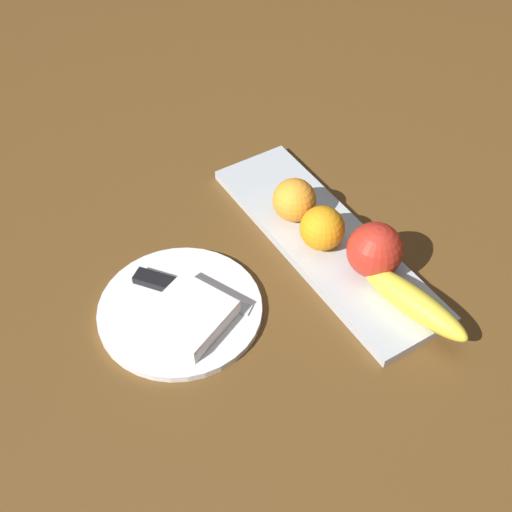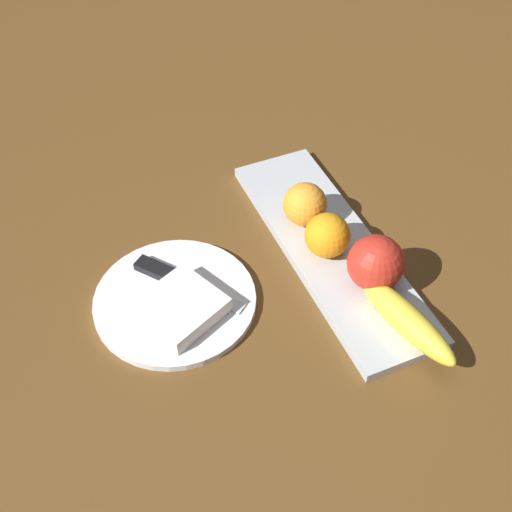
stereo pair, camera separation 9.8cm
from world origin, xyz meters
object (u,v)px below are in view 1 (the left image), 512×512
(apple, at_px, (375,250))
(banana, at_px, (413,301))
(fruit_tray, at_px, (325,241))
(orange_near_apple, at_px, (322,228))
(knife, at_px, (173,286))
(folded_napkin, at_px, (189,316))
(orange_near_banana, at_px, (294,200))
(dinner_plate, at_px, (180,310))

(apple, distance_m, banana, 0.09)
(fruit_tray, bearing_deg, orange_near_apple, -63.94)
(orange_near_apple, distance_m, knife, 0.24)
(banana, bearing_deg, fruit_tray, 173.72)
(apple, height_order, knife, apple)
(fruit_tray, height_order, folded_napkin, folded_napkin)
(banana, relative_size, orange_near_banana, 2.62)
(fruit_tray, relative_size, knife, 2.91)
(fruit_tray, distance_m, banana, 0.18)
(apple, height_order, orange_near_apple, apple)
(fruit_tray, relative_size, apple, 5.52)
(banana, bearing_deg, folded_napkin, -130.37)
(orange_near_apple, bearing_deg, folded_napkin, -84.80)
(orange_near_banana, relative_size, folded_napkin, 0.66)
(fruit_tray, distance_m, orange_near_banana, 0.08)
(folded_napkin, bearing_deg, orange_near_banana, 111.76)
(folded_napkin, bearing_deg, fruit_tray, 96.56)
(knife, bearing_deg, banana, 13.06)
(knife, bearing_deg, orange_near_apple, 41.87)
(orange_near_apple, xyz_separation_m, knife, (-0.04, -0.23, -0.03))
(banana, distance_m, folded_napkin, 0.31)
(apple, relative_size, dinner_plate, 0.35)
(banana, xyz_separation_m, orange_near_banana, (-0.25, -0.03, 0.01))
(banana, height_order, orange_near_banana, orange_near_banana)
(dinner_plate, bearing_deg, fruit_tray, 90.00)
(knife, bearing_deg, folded_napkin, -45.09)
(apple, distance_m, orange_near_apple, 0.09)
(orange_near_apple, relative_size, folded_napkin, 0.65)
(orange_near_apple, bearing_deg, banana, 10.26)
(orange_near_banana, height_order, dinner_plate, orange_near_banana)
(apple, bearing_deg, knife, -115.36)
(apple, distance_m, knife, 0.30)
(apple, relative_size, knife, 0.53)
(fruit_tray, distance_m, folded_napkin, 0.26)
(dinner_plate, distance_m, knife, 0.04)
(apple, xyz_separation_m, orange_near_banana, (-0.16, -0.03, -0.01))
(dinner_plate, bearing_deg, orange_near_apple, 88.20)
(orange_near_apple, distance_m, orange_near_banana, 0.07)
(orange_near_banana, bearing_deg, folded_napkin, -68.24)
(folded_napkin, bearing_deg, orange_near_apple, 95.20)
(banana, distance_m, dinner_plate, 0.33)
(fruit_tray, relative_size, dinner_plate, 1.94)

